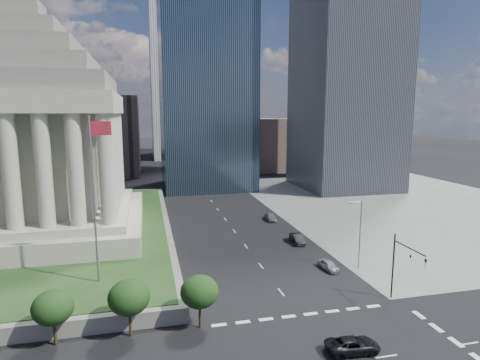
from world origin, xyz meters
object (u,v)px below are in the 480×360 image
object	(u,v)px
pickup_truck	(353,345)
street_lamp_north	(359,230)
war_memorial	(31,118)
parked_sedan_mid	(297,239)
traffic_signal_ne	(403,262)
flagpole	(95,191)
parked_sedan_far	(271,217)
parked_sedan_near	(329,265)

from	to	relation	value
pickup_truck	street_lamp_north	bearing A→B (deg)	-26.19
war_memorial	parked_sedan_mid	xyz separation A→B (m)	(43.00, -10.37, -20.62)
traffic_signal_ne	street_lamp_north	bearing A→B (deg)	85.81
flagpole	pickup_truck	xyz separation A→B (m)	(24.16, -17.66, -12.40)
pickup_truck	traffic_signal_ne	bearing A→B (deg)	-49.79
traffic_signal_ne	street_lamp_north	world-z (taller)	street_lamp_north
parked_sedan_far	war_memorial	bearing A→B (deg)	-171.94
street_lamp_north	parked_sedan_near	bearing A→B (deg)	175.49
parked_sedan_mid	war_memorial	bearing A→B (deg)	169.73
street_lamp_north	parked_sedan_mid	world-z (taller)	street_lamp_north
parked_sedan_mid	street_lamp_north	bearing A→B (deg)	-67.79
parked_sedan_far	parked_sedan_mid	bearing A→B (deg)	-88.19
pickup_truck	parked_sedan_near	size ratio (longest dim) A/B	1.28
parked_sedan_near	traffic_signal_ne	bearing A→B (deg)	-79.25
war_memorial	street_lamp_north	world-z (taller)	war_memorial
flagpole	parked_sedan_near	world-z (taller)	flagpole
flagpole	parked_sedan_near	bearing A→B (deg)	2.49
flagpole	traffic_signal_ne	size ratio (longest dim) A/B	2.50
traffic_signal_ne	parked_sedan_mid	distance (m)	24.60
street_lamp_north	flagpole	bearing A→B (deg)	-178.37
parked_sedan_near	street_lamp_north	bearing A→B (deg)	-10.49
parked_sedan_mid	parked_sedan_far	world-z (taller)	parked_sedan_far
war_memorial	parked_sedan_mid	size ratio (longest dim) A/B	8.23
street_lamp_north	pickup_truck	world-z (taller)	street_lamp_north
war_memorial	parked_sedan_far	bearing A→B (deg)	6.25
parked_sedan_mid	parked_sedan_far	bearing A→B (deg)	93.29
war_memorial	flagpole	distance (m)	28.16
war_memorial	flagpole	world-z (taller)	war_memorial
street_lamp_north	pickup_truck	xyz separation A→B (m)	(-11.00, -18.66, -4.95)
traffic_signal_ne	pickup_truck	xyz separation A→B (m)	(-10.17, -7.36, -4.54)
flagpole	parked_sedan_far	size ratio (longest dim) A/B	4.36
war_memorial	parked_sedan_far	size ratio (longest dim) A/B	8.49
flagpole	parked_sedan_far	distance (m)	43.89
street_lamp_north	parked_sedan_near	xyz separation A→B (m)	(-4.33, 0.34, -4.98)
street_lamp_north	pickup_truck	size ratio (longest dim) A/B	1.95
flagpole	parked_sedan_near	xyz separation A→B (m)	(30.83, 1.34, -12.43)
parked_sedan_near	parked_sedan_mid	bearing A→B (deg)	84.02
flagpole	traffic_signal_ne	bearing A→B (deg)	-16.71
parked_sedan_near	parked_sedan_far	distance (m)	27.37
traffic_signal_ne	parked_sedan_mid	xyz separation A→B (m)	(-3.50, 23.93, -4.47)
pickup_truck	war_memorial	bearing A→B (deg)	45.42
traffic_signal_ne	parked_sedan_near	bearing A→B (deg)	106.73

